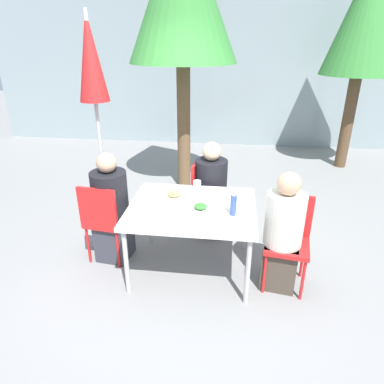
% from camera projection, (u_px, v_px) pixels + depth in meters
% --- Properties ---
extents(ground_plane, '(24.00, 24.00, 0.00)m').
position_uv_depth(ground_plane, '(192.00, 268.00, 3.59)').
color(ground_plane, gray).
extents(building_facade, '(10.00, 0.20, 3.00)m').
position_uv_depth(building_facade, '(220.00, 74.00, 7.27)').
color(building_facade, '#89999E').
rests_on(building_facade, ground).
extents(dining_table, '(1.21, 1.01, 0.72)m').
position_uv_depth(dining_table, '(192.00, 211.00, 3.31)').
color(dining_table, white).
rests_on(dining_table, ground).
extents(chair_left, '(0.45, 0.45, 0.89)m').
position_uv_depth(chair_left, '(104.00, 217.00, 3.51)').
color(chair_left, red).
rests_on(chair_left, ground).
extents(person_left, '(0.37, 0.37, 1.19)m').
position_uv_depth(person_left, '(112.00, 211.00, 3.56)').
color(person_left, '#383842').
rests_on(person_left, ground).
extents(chair_right, '(0.46, 0.46, 0.89)m').
position_uv_depth(chair_right, '(288.00, 234.00, 3.21)').
color(chair_right, red).
rests_on(chair_right, ground).
extents(person_right, '(0.36, 0.36, 1.17)m').
position_uv_depth(person_right, '(283.00, 235.00, 3.14)').
color(person_right, '#473D33').
rests_on(person_right, ground).
extents(chair_far, '(0.46, 0.46, 0.89)m').
position_uv_depth(chair_far, '(205.00, 191.00, 4.11)').
color(chair_far, red).
rests_on(chair_far, ground).
extents(person_far, '(0.39, 0.39, 1.15)m').
position_uv_depth(person_far, '(211.00, 193.00, 4.04)').
color(person_far, black).
rests_on(person_far, ground).
extents(closed_umbrella, '(0.36, 0.36, 2.49)m').
position_uv_depth(closed_umbrella, '(92.00, 69.00, 3.86)').
color(closed_umbrella, '#333333').
rests_on(closed_umbrella, ground).
extents(plate_0, '(0.24, 0.24, 0.07)m').
position_uv_depth(plate_0, '(174.00, 195.00, 3.46)').
color(plate_0, white).
rests_on(plate_0, dining_table).
extents(plate_1, '(0.22, 0.22, 0.06)m').
position_uv_depth(plate_1, '(201.00, 208.00, 3.21)').
color(plate_1, white).
rests_on(plate_1, dining_table).
extents(bottle, '(0.06, 0.06, 0.22)m').
position_uv_depth(bottle, '(233.00, 205.00, 3.09)').
color(bottle, '#334C8E').
rests_on(bottle, dining_table).
extents(drinking_cup, '(0.08, 0.08, 0.08)m').
position_uv_depth(drinking_cup, '(197.00, 184.00, 3.67)').
color(drinking_cup, silver).
rests_on(drinking_cup, dining_table).
extents(salad_bowl, '(0.20, 0.20, 0.06)m').
position_uv_depth(salad_bowl, '(153.00, 215.00, 3.06)').
color(salad_bowl, white).
rests_on(salad_bowl, dining_table).
extents(tree_behind_right, '(1.25, 1.25, 3.53)m').
position_uv_depth(tree_behind_right, '(368.00, 14.00, 5.39)').
color(tree_behind_right, brown).
rests_on(tree_behind_right, ground).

